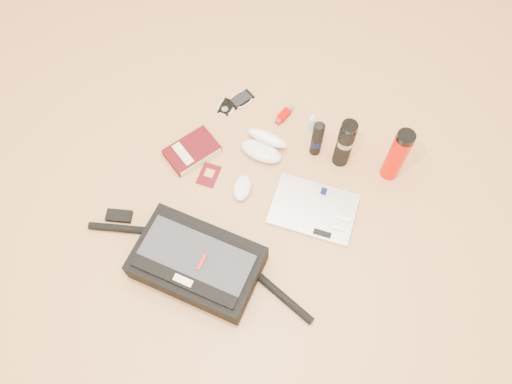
% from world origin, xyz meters
% --- Properties ---
extents(ground, '(4.00, 4.00, 0.00)m').
position_xyz_m(ground, '(0.00, 0.00, 0.00)').
color(ground, tan).
rests_on(ground, ground).
extents(messenger_bag, '(0.96, 0.36, 0.13)m').
position_xyz_m(messenger_bag, '(-0.02, -0.30, 0.06)').
color(messenger_bag, black).
rests_on(messenger_bag, ground).
extents(laptop, '(0.39, 0.31, 0.03)m').
position_xyz_m(laptop, '(0.24, 0.15, 0.01)').
color(laptop, silver).
rests_on(laptop, ground).
extents(book, '(0.21, 0.26, 0.04)m').
position_xyz_m(book, '(-0.34, 0.11, 0.02)').
color(book, '#3F060B').
rests_on(book, ground).
extents(passport, '(0.10, 0.12, 0.01)m').
position_xyz_m(passport, '(-0.22, 0.06, 0.00)').
color(passport, '#4C060E').
rests_on(passport, ground).
extents(mouse, '(0.11, 0.14, 0.04)m').
position_xyz_m(mouse, '(-0.06, 0.07, 0.02)').
color(mouse, silver).
rests_on(mouse, ground).
extents(sunglasses_case, '(0.20, 0.17, 0.11)m').
position_xyz_m(sunglasses_case, '(-0.09, 0.29, 0.04)').
color(sunglasses_case, silver).
rests_on(sunglasses_case, ground).
extents(ipod, '(0.09, 0.09, 0.01)m').
position_xyz_m(ipod, '(-0.35, 0.39, 0.00)').
color(ipod, black).
rests_on(ipod, ground).
extents(phone, '(0.11, 0.13, 0.01)m').
position_xyz_m(phone, '(-0.32, 0.46, 0.01)').
color(phone, black).
rests_on(phone, ground).
extents(inhaler, '(0.04, 0.12, 0.03)m').
position_xyz_m(inhaler, '(-0.10, 0.49, 0.02)').
color(inhaler, '#9D0200').
rests_on(inhaler, ground).
extents(spray_bottle, '(0.03, 0.03, 0.10)m').
position_xyz_m(spray_bottle, '(0.03, 0.49, 0.05)').
color(spray_bottle, '#A2C2D8').
rests_on(spray_bottle, ground).
extents(aerosol_can, '(0.06, 0.06, 0.21)m').
position_xyz_m(aerosol_can, '(0.10, 0.40, 0.10)').
color(aerosol_can, black).
rests_on(aerosol_can, ground).
extents(thermos_black, '(0.08, 0.08, 0.27)m').
position_xyz_m(thermos_black, '(0.22, 0.42, 0.13)').
color(thermos_black, black).
rests_on(thermos_black, ground).
extents(thermos_red, '(0.08, 0.08, 0.29)m').
position_xyz_m(thermos_red, '(0.42, 0.48, 0.14)').
color(thermos_red, red).
rests_on(thermos_red, ground).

